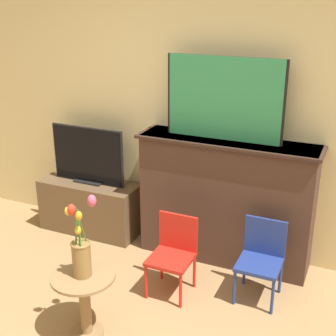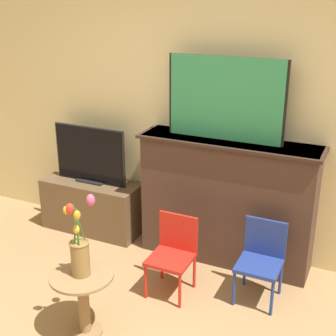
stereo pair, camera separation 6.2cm
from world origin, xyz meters
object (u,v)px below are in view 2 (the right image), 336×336
object	(u,v)px
chair_red	(173,250)
vase_tulips	(80,249)
chair_blue	(261,256)
painting	(225,99)
tv_monitor	(90,155)

from	to	relation	value
chair_red	vase_tulips	distance (m)	0.88
chair_blue	painting	bearing A→B (deg)	138.82
painting	chair_red	world-z (taller)	painting
chair_blue	chair_red	bearing A→B (deg)	-162.40
chair_red	painting	bearing A→B (deg)	75.30
tv_monitor	vase_tulips	xyz separation A→B (m)	(0.82, -1.34, -0.12)
painting	vase_tulips	distance (m)	1.67
tv_monitor	vase_tulips	distance (m)	1.57
painting	vase_tulips	xyz separation A→B (m)	(-0.51, -1.38, -0.78)
chair_red	tv_monitor	bearing A→B (deg)	152.84
painting	tv_monitor	bearing A→B (deg)	-178.34
tv_monitor	chair_blue	world-z (taller)	tv_monitor
tv_monitor	vase_tulips	bearing A→B (deg)	-58.65
painting	tv_monitor	world-z (taller)	painting
chair_blue	tv_monitor	bearing A→B (deg)	167.93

